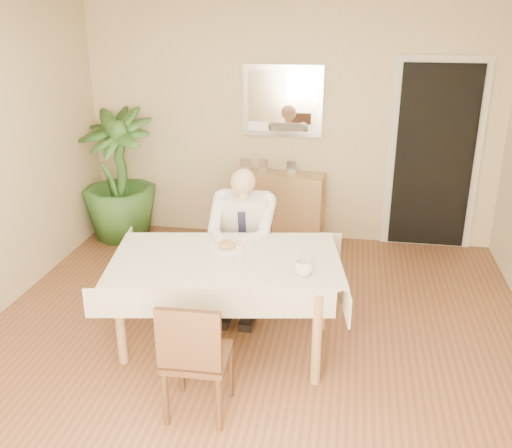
% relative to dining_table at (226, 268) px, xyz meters
% --- Properties ---
extents(room, '(5.00, 5.02, 2.60)m').
position_rel_dining_table_xyz_m(room, '(0.19, -0.13, 0.63)').
color(room, brown).
rests_on(room, ground).
extents(window, '(1.34, 0.04, 1.44)m').
position_rel_dining_table_xyz_m(window, '(0.19, -2.60, 0.78)').
color(window, silver).
rests_on(window, room).
extents(doorway, '(0.96, 0.07, 2.10)m').
position_rel_dining_table_xyz_m(doorway, '(1.74, 2.34, 0.33)').
color(doorway, silver).
rests_on(doorway, ground).
extents(mirror, '(0.86, 0.04, 0.76)m').
position_rel_dining_table_xyz_m(mirror, '(0.11, 2.34, 0.88)').
color(mirror, silver).
rests_on(mirror, room).
extents(dining_table, '(1.88, 1.30, 0.75)m').
position_rel_dining_table_xyz_m(dining_table, '(0.00, 0.00, 0.00)').
color(dining_table, '#AC8452').
rests_on(dining_table, ground).
extents(chair_far, '(0.45, 0.45, 0.86)m').
position_rel_dining_table_xyz_m(chair_far, '(-0.00, 0.88, -0.19)').
color(chair_far, '#3E2716').
rests_on(chair_far, ground).
extents(chair_near, '(0.41, 0.41, 0.85)m').
position_rel_dining_table_xyz_m(chair_near, '(-0.01, -0.87, -0.19)').
color(chair_near, '#3E2716').
rests_on(chair_near, ground).
extents(seated_man, '(0.48, 0.72, 1.24)m').
position_rel_dining_table_xyz_m(seated_man, '(0.00, 0.59, 0.02)').
color(seated_man, silver).
rests_on(seated_man, ground).
extents(plate, '(0.26, 0.26, 0.02)m').
position_rel_dining_table_xyz_m(plate, '(-0.03, 0.17, 0.09)').
color(plate, white).
rests_on(plate, dining_table).
extents(food, '(0.14, 0.14, 0.06)m').
position_rel_dining_table_xyz_m(food, '(-0.03, 0.17, 0.11)').
color(food, olive).
rests_on(food, dining_table).
extents(knife, '(0.01, 0.13, 0.01)m').
position_rel_dining_table_xyz_m(knife, '(0.01, 0.11, 0.11)').
color(knife, silver).
rests_on(knife, dining_table).
extents(fork, '(0.01, 0.13, 0.01)m').
position_rel_dining_table_xyz_m(fork, '(-0.07, 0.11, 0.11)').
color(fork, silver).
rests_on(fork, dining_table).
extents(coffee_mug, '(0.15, 0.15, 0.10)m').
position_rel_dining_table_xyz_m(coffee_mug, '(0.60, -0.19, 0.14)').
color(coffee_mug, white).
rests_on(coffee_mug, dining_table).
extents(sideboard, '(1.01, 0.42, 0.78)m').
position_rel_dining_table_xyz_m(sideboard, '(0.11, 2.19, -0.28)').
color(sideboard, '#AC8452').
rests_on(sideboard, ground).
extents(photo_frame_left, '(0.10, 0.02, 0.14)m').
position_rel_dining_table_xyz_m(photo_frame_left, '(-0.28, 2.24, 0.19)').
color(photo_frame_left, silver).
rests_on(photo_frame_left, sideboard).
extents(photo_frame_center, '(0.10, 0.02, 0.14)m').
position_rel_dining_table_xyz_m(photo_frame_center, '(-0.08, 2.24, 0.19)').
color(photo_frame_center, silver).
rests_on(photo_frame_center, sideboard).
extents(photo_frame_right, '(0.10, 0.02, 0.14)m').
position_rel_dining_table_xyz_m(photo_frame_right, '(0.24, 2.23, 0.19)').
color(photo_frame_right, silver).
rests_on(photo_frame_right, sideboard).
extents(potted_palm, '(0.92, 0.92, 1.47)m').
position_rel_dining_table_xyz_m(potted_palm, '(-1.67, 1.99, 0.07)').
color(potted_palm, '#274F1D').
rests_on(potted_palm, ground).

